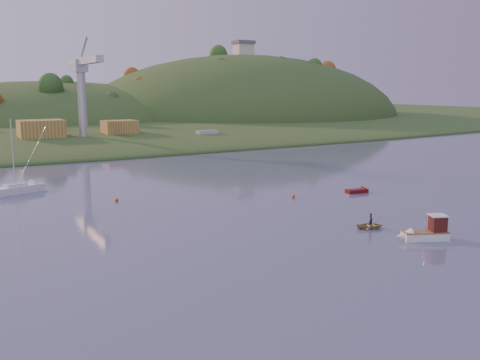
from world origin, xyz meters
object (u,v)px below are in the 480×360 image
canoe (371,226)px  sailboat_far (15,189)px  red_tender (361,191)px  fishing_boat (422,233)px

canoe → sailboat_far: bearing=54.3°
canoe → red_tender: size_ratio=0.75×
sailboat_far → red_tender: (44.66, -25.25, -0.44)m
canoe → red_tender: bearing=-22.8°
fishing_boat → sailboat_far: size_ratio=0.51×
sailboat_far → canoe: (31.25, -41.24, -0.41)m
red_tender → sailboat_far: bearing=159.2°
sailboat_far → red_tender: 51.30m
fishing_boat → sailboat_far: (-32.57, 47.25, -0.05)m
fishing_boat → red_tender: bearing=-94.4°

